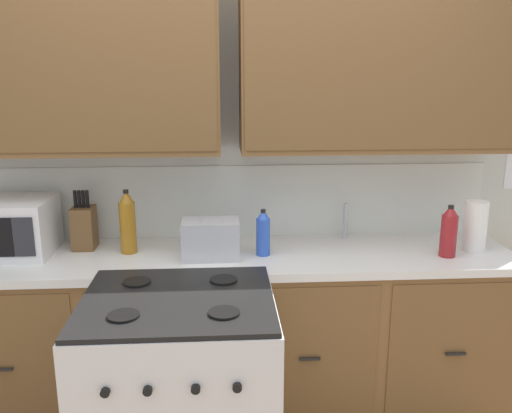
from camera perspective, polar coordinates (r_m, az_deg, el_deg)
name	(u,v)px	position (r m, az deg, el deg)	size (l,w,h in m)	color
wall_unit	(230,101)	(2.78, -2.74, 11.20)	(4.04, 0.40, 2.54)	silver
counter_run	(234,332)	(2.89, -2.40, -13.24)	(2.87, 0.64, 0.90)	black
stove_range	(182,404)	(2.36, -7.95, -20.13)	(0.76, 0.68, 0.95)	white
microwave	(3,227)	(2.96, -25.39, -2.00)	(0.48, 0.37, 0.28)	white
toaster	(211,239)	(2.64, -4.84, -3.47)	(0.28, 0.18, 0.19)	#B7B7BC
knife_block	(84,227)	(2.91, -17.87, -2.07)	(0.11, 0.14, 0.31)	brown
sink_faucet	(345,221)	(2.97, 9.50, -1.54)	(0.02, 0.02, 0.20)	#B2B5BA
paper_towel_roll	(475,226)	(2.95, 22.34, -1.96)	(0.12, 0.12, 0.26)	white
bottle_red	(449,232)	(2.81, 19.88, -2.53)	(0.08, 0.08, 0.26)	maroon
bottle_blue	(263,233)	(2.66, 0.76, -2.84)	(0.07, 0.07, 0.24)	blue
bottle_amber	(128,222)	(2.76, -13.54, -1.66)	(0.08, 0.08, 0.33)	#9E6619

